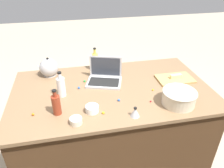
% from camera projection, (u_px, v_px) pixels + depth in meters
% --- Properties ---
extents(ground_plane, '(12.00, 12.00, 0.00)m').
position_uv_depth(ground_plane, '(112.00, 158.00, 2.38)').
color(ground_plane, '#B7A88E').
extents(island_counter, '(1.74, 1.01, 0.90)m').
position_uv_depth(island_counter, '(112.00, 127.00, 2.15)').
color(island_counter, '#4C331E').
rests_on(island_counter, ground).
extents(laptop, '(0.36, 0.31, 0.22)m').
position_uv_depth(laptop, '(105.00, 77.00, 2.01)').
color(laptop, '#B7B7BC').
rests_on(laptop, island_counter).
extents(mixing_bowl_large, '(0.27, 0.27, 0.12)m').
position_uv_depth(mixing_bowl_large, '(179.00, 97.00, 1.70)').
color(mixing_bowl_large, beige).
rests_on(mixing_bowl_large, island_counter).
extents(bottle_oil, '(0.06, 0.06, 0.24)m').
position_uv_depth(bottle_oil, '(95.00, 61.00, 2.18)').
color(bottle_oil, '#DBC64C').
rests_on(bottle_oil, island_counter).
extents(bottle_soy, '(0.06, 0.06, 0.21)m').
position_uv_depth(bottle_soy, '(56.00, 104.00, 1.58)').
color(bottle_soy, maroon).
rests_on(bottle_soy, island_counter).
extents(bottle_vinegar, '(0.07, 0.07, 0.22)m').
position_uv_depth(bottle_vinegar, '(61.00, 86.00, 1.78)').
color(bottle_vinegar, white).
rests_on(bottle_vinegar, island_counter).
extents(kettle, '(0.21, 0.18, 0.20)m').
position_uv_depth(kettle, '(49.00, 68.00, 2.10)').
color(kettle, '#ADADB2').
rests_on(kettle, island_counter).
extents(cutting_board, '(0.34, 0.21, 0.02)m').
position_uv_depth(cutting_board, '(175.00, 79.00, 2.06)').
color(cutting_board, tan).
rests_on(cutting_board, island_counter).
extents(butter_stick_left, '(0.11, 0.04, 0.04)m').
position_uv_depth(butter_stick_left, '(176.00, 76.00, 2.04)').
color(butter_stick_left, '#F4E58C').
rests_on(butter_stick_left, cutting_board).
extents(ramekin_small, '(0.10, 0.10, 0.05)m').
position_uv_depth(ramekin_small, '(92.00, 109.00, 1.63)').
color(ramekin_small, white).
rests_on(ramekin_small, island_counter).
extents(ramekin_medium, '(0.09, 0.09, 0.04)m').
position_uv_depth(ramekin_medium, '(76.00, 121.00, 1.52)').
color(ramekin_medium, beige).
rests_on(ramekin_medium, island_counter).
extents(kitchen_timer, '(0.07, 0.07, 0.08)m').
position_uv_depth(kitchen_timer, '(135.00, 112.00, 1.58)').
color(kitchen_timer, '#B2B2B7').
rests_on(kitchen_timer, island_counter).
extents(candy_0, '(0.02, 0.02, 0.02)m').
position_uv_depth(candy_0, '(85.00, 81.00, 2.02)').
color(candy_0, green).
rests_on(candy_0, island_counter).
extents(candy_1, '(0.02, 0.02, 0.02)m').
position_uv_depth(candy_1, '(103.00, 113.00, 1.61)').
color(candy_1, yellow).
rests_on(candy_1, island_counter).
extents(candy_2, '(0.02, 0.02, 0.02)m').
position_uv_depth(candy_2, '(33.00, 114.00, 1.60)').
color(candy_2, orange).
rests_on(candy_2, island_counter).
extents(candy_3, '(0.02, 0.02, 0.02)m').
position_uv_depth(candy_3, '(153.00, 90.00, 1.89)').
color(candy_3, yellow).
rests_on(candy_3, island_counter).
extents(candy_4, '(0.01, 0.01, 0.01)m').
position_uv_depth(candy_4, '(151.00, 101.00, 1.74)').
color(candy_4, red).
rests_on(candy_4, island_counter).
extents(candy_5, '(0.02, 0.02, 0.02)m').
position_uv_depth(candy_5, '(189.00, 104.00, 1.70)').
color(candy_5, orange).
rests_on(candy_5, island_counter).
extents(candy_6, '(0.02, 0.02, 0.02)m').
position_uv_depth(candy_6, '(79.00, 88.00, 1.92)').
color(candy_6, blue).
rests_on(candy_6, island_counter).
extents(candy_7, '(0.02, 0.02, 0.02)m').
position_uv_depth(candy_7, '(100.00, 69.00, 2.24)').
color(candy_7, red).
rests_on(candy_7, island_counter).
extents(candy_8, '(0.02, 0.02, 0.02)m').
position_uv_depth(candy_8, '(119.00, 100.00, 1.75)').
color(candy_8, blue).
rests_on(candy_8, island_counter).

